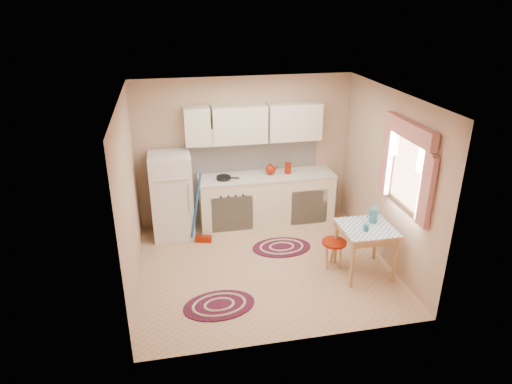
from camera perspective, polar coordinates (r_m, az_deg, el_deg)
room_shell at (r=6.34m, az=2.07°, el=4.34°), size 3.64×3.60×2.52m
fridge at (r=7.45m, az=-10.46°, el=-0.46°), size 0.65×0.60×1.40m
broom at (r=7.18m, az=-6.78°, el=-2.02°), size 0.30×0.19×1.20m
base_cabinets at (r=7.76m, az=1.30°, el=-1.15°), size 2.25×0.60×0.88m
countertop at (r=7.58m, az=1.33°, el=2.01°), size 2.27×0.62×0.04m
frying_pan at (r=7.40m, az=-4.08°, el=1.79°), size 0.29×0.29×0.05m
red_kettle at (r=7.56m, az=1.82°, el=2.82°), size 0.22×0.20×0.18m
red_canister at (r=7.63m, az=4.02°, el=2.91°), size 0.13×0.13×0.16m
table at (r=6.65m, az=13.41°, el=-7.08°), size 0.72×0.72×0.72m
stool at (r=6.77m, az=9.64°, el=-7.66°), size 0.44×0.44×0.42m
coffee_pot at (r=6.57m, az=14.54°, el=-2.61°), size 0.16×0.14×0.29m
mug at (r=6.35m, az=13.58°, el=-4.40°), size 0.10×0.10×0.10m
rug_center at (r=7.25m, az=3.21°, el=-6.91°), size 0.95×0.64×0.02m
rug_left at (r=6.04m, az=-4.62°, el=-13.93°), size 0.98×0.70×0.02m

